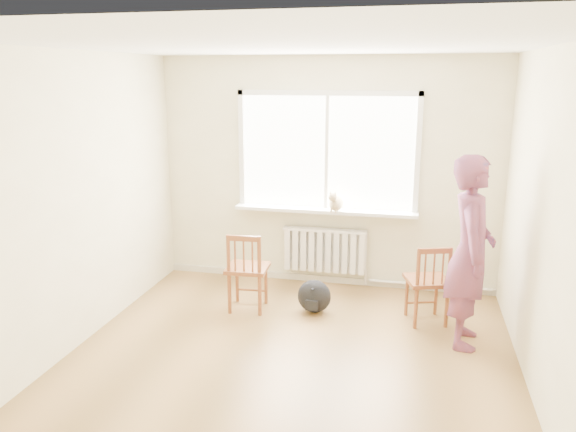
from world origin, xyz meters
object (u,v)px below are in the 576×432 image
Objects in this scene: chair_left at (247,271)px; cat at (336,202)px; chair_right at (429,284)px; person at (470,252)px; backpack at (314,296)px.

cat is at bearing -137.99° from chair_left.
cat is (-1.07, 0.75, 0.63)m from chair_right.
person is 1.79m from cat.
chair_right is 0.68m from person.
backpack is at bearing 79.08° from person.
cat reaches higher than backpack.
chair_left is 2.43× the size of backpack.
chair_right reaches higher than backpack.
cat is (0.83, 0.84, 0.61)m from chair_left.
backpack is at bearing -18.28° from chair_right.
chair_right is at bearing 46.22° from person.
backpack is at bearing -86.48° from cat.
person is 1.72m from backpack.
chair_left is at bearing -122.42° from cat.
backpack is (0.72, 0.11, -0.26)m from chair_left.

